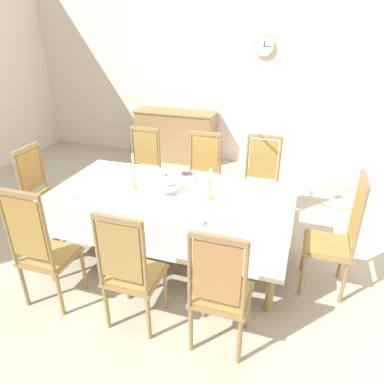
# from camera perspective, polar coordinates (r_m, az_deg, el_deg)

# --- Properties ---
(ground) EXTENTS (7.57, 6.23, 0.04)m
(ground) POSITION_cam_1_polar(r_m,az_deg,el_deg) (3.99, -3.23, -10.64)
(ground) COLOR #BAB49C
(back_wall) EXTENTS (7.57, 0.08, 3.44)m
(back_wall) POSITION_cam_1_polar(r_m,az_deg,el_deg) (6.27, 7.42, 20.00)
(back_wall) COLOR silver
(back_wall) RESTS_ON ground
(dining_table) EXTENTS (2.41, 1.19, 0.77)m
(dining_table) POSITION_cam_1_polar(r_m,az_deg,el_deg) (3.64, -3.32, -1.26)
(dining_table) COLOR #9E7042
(dining_table) RESTS_ON ground
(tablecloth) EXTENTS (2.43, 1.21, 0.37)m
(tablecloth) POSITION_cam_1_polar(r_m,az_deg,el_deg) (3.65, -3.31, -1.51)
(tablecloth) COLOR white
(tablecloth) RESTS_ON dining_table
(chair_south_a) EXTENTS (0.44, 0.42, 1.19)m
(chair_south_a) POSITION_cam_1_polar(r_m,az_deg,el_deg) (3.34, -22.97, -8.39)
(chair_south_a) COLOR olive
(chair_south_a) RESTS_ON ground
(chair_north_a) EXTENTS (0.44, 0.42, 1.08)m
(chair_north_a) POSITION_cam_1_polar(r_m,az_deg,el_deg) (4.83, -7.91, 3.83)
(chair_north_a) COLOR olive
(chair_north_a) RESTS_ON ground
(chair_south_b) EXTENTS (0.44, 0.42, 1.12)m
(chair_south_b) POSITION_cam_1_polar(r_m,az_deg,el_deg) (2.93, -9.89, -12.25)
(chair_south_b) COLOR #987249
(chair_south_b) RESTS_ON ground
(chair_north_b) EXTENTS (0.44, 0.42, 1.10)m
(chair_north_b) POSITION_cam_1_polar(r_m,az_deg,el_deg) (4.54, 1.68, 2.67)
(chair_north_b) COLOR #9D774E
(chair_north_b) RESTS_ON ground
(chair_south_c) EXTENTS (0.44, 0.42, 1.12)m
(chair_south_c) POSITION_cam_1_polar(r_m,az_deg,el_deg) (2.72, 4.51, -15.45)
(chair_south_c) COLOR #8B6F4E
(chair_south_c) RESTS_ON ground
(chair_north_c) EXTENTS (0.44, 0.42, 1.13)m
(chair_north_c) POSITION_cam_1_polar(r_m,az_deg,el_deg) (4.41, 10.88, 1.57)
(chair_north_c) COLOR olive
(chair_north_c) RESTS_ON ground
(chair_head_west) EXTENTS (0.42, 0.44, 1.09)m
(chair_head_west) POSITION_cam_1_polar(r_m,az_deg,el_deg) (4.50, -22.81, 0.18)
(chair_head_west) COLOR olive
(chair_head_west) RESTS_ON ground
(chair_head_east) EXTENTS (0.42, 0.44, 1.18)m
(chair_head_east) POSITION_cam_1_polar(r_m,az_deg,el_deg) (3.51, 22.36, -6.55)
(chair_head_east) COLOR #947F4C
(chair_head_east) RESTS_ON ground
(soup_tureen) EXTENTS (0.26, 0.26, 0.21)m
(soup_tureen) POSITION_cam_1_polar(r_m,az_deg,el_deg) (3.58, -4.15, 1.36)
(soup_tureen) COLOR white
(soup_tureen) RESTS_ON tablecloth
(candlestick_west) EXTENTS (0.07, 0.07, 0.38)m
(candlestick_west) POSITION_cam_1_polar(r_m,az_deg,el_deg) (3.70, -9.31, 2.82)
(candlestick_west) COLOR gold
(candlestick_west) RESTS_ON tablecloth
(candlestick_east) EXTENTS (0.07, 0.07, 0.32)m
(candlestick_east) POSITION_cam_1_polar(r_m,az_deg,el_deg) (3.43, 2.94, 0.74)
(candlestick_east) COLOR gold
(candlestick_east) RESTS_ON tablecloth
(bowl_near_left) EXTENTS (0.17, 0.17, 0.04)m
(bowl_near_left) POSITION_cam_1_polar(r_m,az_deg,el_deg) (3.07, 0.33, -4.75)
(bowl_near_left) COLOR white
(bowl_near_left) RESTS_ON tablecloth
(bowl_near_right) EXTENTS (0.17, 0.17, 0.03)m
(bowl_near_right) POSITION_cam_1_polar(r_m,az_deg,el_deg) (3.67, -19.18, -0.87)
(bowl_near_right) COLOR white
(bowl_near_right) RESTS_ON tablecloth
(bowl_far_left) EXTENTS (0.15, 0.15, 0.03)m
(bowl_far_left) POSITION_cam_1_polar(r_m,az_deg,el_deg) (4.11, -5.70, 3.37)
(bowl_far_left) COLOR white
(bowl_far_left) RESTS_ON tablecloth
(bowl_far_right) EXTENTS (0.20, 0.20, 0.04)m
(bowl_far_right) POSITION_cam_1_polar(r_m,az_deg,el_deg) (3.98, -0.85, 2.79)
(bowl_far_right) COLOR white
(bowl_far_right) RESTS_ON tablecloth
(spoon_primary) EXTENTS (0.06, 0.17, 0.01)m
(spoon_primary) POSITION_cam_1_polar(r_m,az_deg,el_deg) (3.07, 2.45, -5.12)
(spoon_primary) COLOR gold
(spoon_primary) RESTS_ON tablecloth
(spoon_secondary) EXTENTS (0.05, 0.18, 0.01)m
(spoon_secondary) POSITION_cam_1_polar(r_m,az_deg,el_deg) (3.77, -20.42, -0.62)
(spoon_secondary) COLOR gold
(spoon_secondary) RESTS_ON tablecloth
(sideboard) EXTENTS (1.44, 0.48, 0.90)m
(sideboard) POSITION_cam_1_polar(r_m,az_deg,el_deg) (6.50, -2.67, 8.99)
(sideboard) COLOR #94754A
(sideboard) RESTS_ON ground
(mounted_clock) EXTENTS (0.33, 0.06, 0.33)m
(mounted_clock) POSITION_cam_1_polar(r_m,az_deg,el_deg) (6.11, 11.56, 22.02)
(mounted_clock) COLOR #D1B251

